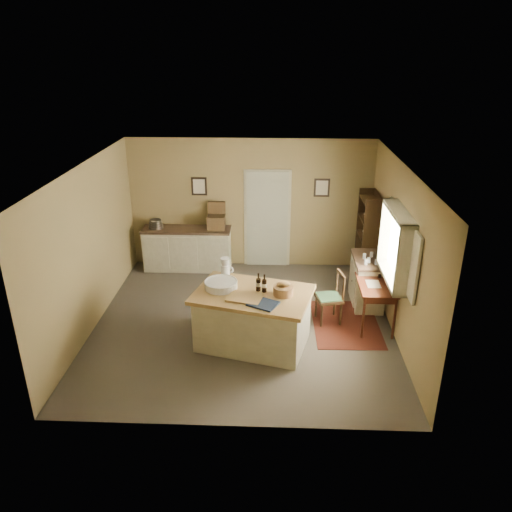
{
  "coord_description": "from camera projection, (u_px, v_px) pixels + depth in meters",
  "views": [
    {
      "loc": [
        0.53,
        -7.39,
        4.42
      ],
      "look_at": [
        0.21,
        0.24,
        1.15
      ],
      "focal_mm": 35.0,
      "sensor_mm": 36.0,
      "label": 1
    }
  ],
  "objects": [
    {
      "name": "wall_right",
      "position": [
        399.0,
        253.0,
        7.92
      ],
      "size": [
        0.1,
        5.0,
        2.7
      ],
      "primitive_type": "cube",
      "color": "olive",
      "rests_on": "ground"
    },
    {
      "name": "writing_desk",
      "position": [
        376.0,
        289.0,
        8.24
      ],
      "size": [
        0.57,
        0.94,
        0.82
      ],
      "color": "#3C180D",
      "rests_on": "ground"
    },
    {
      "name": "door",
      "position": [
        267.0,
        218.0,
        10.38
      ],
      "size": [
        0.97,
        0.06,
        2.11
      ],
      "primitive_type": "cube",
      "color": "#AAAB92",
      "rests_on": "ground"
    },
    {
      "name": "shelving_unit",
      "position": [
        369.0,
        239.0,
        9.72
      ],
      "size": [
        0.31,
        0.81,
        1.81
      ],
      "color": "black",
      "rests_on": "ground"
    },
    {
      "name": "ground",
      "position": [
        243.0,
        323.0,
        8.54
      ],
      "size": [
        5.0,
        5.0,
        0.0
      ],
      "primitive_type": "plane",
      "color": "#63594C",
      "rests_on": "ground"
    },
    {
      "name": "right_cabinet",
      "position": [
        367.0,
        281.0,
        9.01
      ],
      "size": [
        0.53,
        0.95,
        0.99
      ],
      "color": "beige",
      "rests_on": "ground"
    },
    {
      "name": "rug",
      "position": [
        346.0,
        324.0,
        8.52
      ],
      "size": [
        1.13,
        1.62,
        0.01
      ],
      "primitive_type": "cube",
      "rotation": [
        0.0,
        0.0,
        0.02
      ],
      "color": "#512111",
      "rests_on": "ground"
    },
    {
      "name": "wall_front",
      "position": [
        228.0,
        334.0,
        5.72
      ],
      "size": [
        5.0,
        0.1,
        2.7
      ],
      "primitive_type": "cube",
      "color": "olive",
      "rests_on": "ground"
    },
    {
      "name": "work_island",
      "position": [
        252.0,
        317.0,
        7.78
      ],
      "size": [
        1.98,
        1.54,
        1.2
      ],
      "rotation": [
        0.0,
        0.0,
        -0.26
      ],
      "color": "beige",
      "rests_on": "ground"
    },
    {
      "name": "ceiling",
      "position": [
        241.0,
        167.0,
        7.48
      ],
      "size": [
        5.0,
        5.0,
        0.0
      ],
      "primitive_type": "plane",
      "color": "silver",
      "rests_on": "wall_back"
    },
    {
      "name": "wall_left",
      "position": [
        89.0,
        248.0,
        8.11
      ],
      "size": [
        0.1,
        5.0,
        2.7
      ],
      "primitive_type": "cube",
      "color": "olive",
      "rests_on": "ground"
    },
    {
      "name": "wall_back",
      "position": [
        250.0,
        204.0,
        10.31
      ],
      "size": [
        5.0,
        0.1,
        2.7
      ],
      "primitive_type": "cube",
      "color": "olive",
      "rests_on": "ground"
    },
    {
      "name": "sideboard",
      "position": [
        188.0,
        247.0,
        10.42
      ],
      "size": [
        1.83,
        0.52,
        1.18
      ],
      "color": "beige",
      "rests_on": "ground"
    },
    {
      "name": "framed_prints",
      "position": [
        260.0,
        187.0,
        10.13
      ],
      "size": [
        2.82,
        0.02,
        0.38
      ],
      "color": "black",
      "rests_on": "ground"
    },
    {
      "name": "window",
      "position": [
        399.0,
        246.0,
        7.66
      ],
      "size": [
        0.25,
        1.99,
        1.12
      ],
      "color": "beige",
      "rests_on": "ground"
    },
    {
      "name": "desk_chair",
      "position": [
        329.0,
        298.0,
        8.43
      ],
      "size": [
        0.49,
        0.49,
        0.88
      ],
      "primitive_type": null,
      "rotation": [
        0.0,
        0.0,
        0.22
      ],
      "color": "black",
      "rests_on": "ground"
    }
  ]
}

